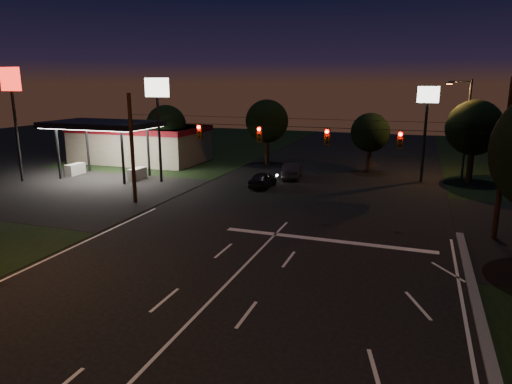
% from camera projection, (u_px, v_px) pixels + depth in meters
% --- Properties ---
extents(ground, '(140.00, 140.00, 0.00)m').
position_uv_depth(ground, '(180.00, 332.00, 16.28)').
color(ground, black).
rests_on(ground, ground).
extents(cross_street_left, '(20.00, 16.00, 0.02)m').
position_uv_depth(cross_street_left, '(59.00, 191.00, 37.48)').
color(cross_street_left, black).
rests_on(cross_street_left, ground).
extents(stop_bar, '(12.00, 0.50, 0.01)m').
position_uv_depth(stop_bar, '(326.00, 240.00, 25.83)').
color(stop_bar, silver).
rests_on(stop_bar, ground).
extents(utility_pole_right, '(0.30, 0.30, 9.00)m').
position_uv_depth(utility_pole_right, '(493.00, 238.00, 26.10)').
color(utility_pole_right, black).
rests_on(utility_pole_right, ground).
extents(utility_pole_left, '(0.28, 0.28, 8.00)m').
position_uv_depth(utility_pole_left, '(136.00, 203.00, 33.95)').
color(utility_pole_left, black).
rests_on(utility_pole_left, ground).
extents(signal_span, '(24.00, 0.40, 1.56)m').
position_uv_depth(signal_span, '(293.00, 135.00, 28.71)').
color(signal_span, black).
rests_on(signal_span, ground).
extents(gas_station, '(14.20, 16.10, 5.25)m').
position_uv_depth(gas_station, '(138.00, 141.00, 50.71)').
color(gas_station, gray).
rests_on(gas_station, ground).
extents(pole_sign_left_near, '(2.20, 0.30, 9.10)m').
position_uv_depth(pole_sign_left_near, '(158.00, 103.00, 39.39)').
color(pole_sign_left_near, black).
rests_on(pole_sign_left_near, ground).
extents(pole_sign_left_far, '(2.00, 0.30, 10.00)m').
position_uv_depth(pole_sign_left_far, '(12.00, 96.00, 39.50)').
color(pole_sign_left_far, black).
rests_on(pole_sign_left_far, ground).
extents(pole_sign_right, '(1.80, 0.30, 8.40)m').
position_uv_depth(pole_sign_right, '(427.00, 112.00, 39.69)').
color(pole_sign_right, black).
rests_on(pole_sign_right, ground).
extents(street_light_right_far, '(2.20, 0.35, 9.00)m').
position_uv_depth(street_light_right_far, '(464.00, 122.00, 40.70)').
color(street_light_right_far, black).
rests_on(street_light_right_far, ground).
extents(tree_far_a, '(4.20, 4.20, 6.42)m').
position_uv_depth(tree_far_a, '(167.00, 125.00, 48.76)').
color(tree_far_a, black).
rests_on(tree_far_a, ground).
extents(tree_far_b, '(4.60, 4.60, 6.98)m').
position_uv_depth(tree_far_b, '(267.00, 122.00, 49.08)').
color(tree_far_b, black).
rests_on(tree_far_b, ground).
extents(tree_far_c, '(3.80, 3.80, 5.86)m').
position_uv_depth(tree_far_c, '(370.00, 133.00, 44.71)').
color(tree_far_c, black).
rests_on(tree_far_c, ground).
extents(tree_far_d, '(4.80, 4.80, 7.30)m').
position_uv_depth(tree_far_d, '(474.00, 128.00, 39.74)').
color(tree_far_d, black).
rests_on(tree_far_d, ground).
extents(car_oncoming_a, '(1.65, 3.92, 1.32)m').
position_uv_depth(car_oncoming_a, '(263.00, 179.00, 38.85)').
color(car_oncoming_a, black).
rests_on(car_oncoming_a, ground).
extents(car_oncoming_b, '(2.10, 4.44, 1.41)m').
position_uv_depth(car_oncoming_b, '(292.00, 171.00, 42.54)').
color(car_oncoming_b, black).
rests_on(car_oncoming_b, ground).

